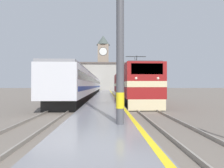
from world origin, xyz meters
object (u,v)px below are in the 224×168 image
object	(u,v)px
catenary_mast	(122,11)
passenger_train	(90,85)
clock_tower	(103,61)
locomotive_train	(129,85)

from	to	relation	value
catenary_mast	passenger_train	bearing A→B (deg)	97.56
clock_tower	passenger_train	bearing A→B (deg)	-93.58
locomotive_train	clock_tower	distance (m)	50.67
locomotive_train	clock_tower	size ratio (longest dim) A/B	0.86
locomotive_train	passenger_train	bearing A→B (deg)	113.71
passenger_train	clock_tower	distance (m)	36.61
locomotive_train	catenary_mast	xyz separation A→B (m)	(-2.36, -15.36, 2.80)
locomotive_train	catenary_mast	world-z (taller)	catenary_mast
locomotive_train	passenger_train	size ratio (longest dim) A/B	0.38
passenger_train	locomotive_train	bearing A→B (deg)	-66.29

